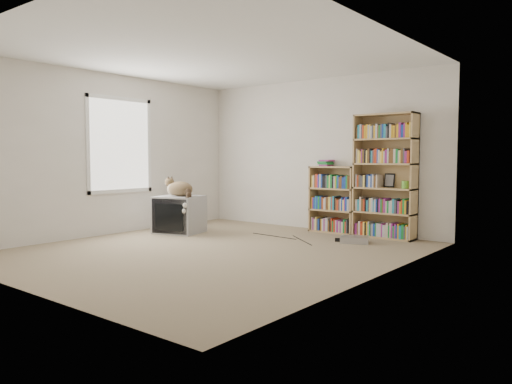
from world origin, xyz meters
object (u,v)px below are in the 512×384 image
Objects in this scene: bookcase_short at (334,202)px; dvd_player at (355,240)px; bookcase_tall at (385,179)px; cat at (181,191)px; crt_tv at (180,214)px.

bookcase_short reaches higher than dvd_player.
bookcase_short is 2.73× the size of dvd_player.
bookcase_tall is 4.75× the size of dvd_player.
cat reaches higher than dvd_player.
cat is at bearing -138.57° from bookcase_short.
cat is 3.15m from bookcase_tall.
crt_tv is 2.48m from bookcase_short.
crt_tv is 1.20× the size of cat.
bookcase_short is at bearing 31.56° from cat.
bookcase_tall is (2.70, 1.62, 0.20)m from cat.
dvd_player is (0.73, -0.68, -0.45)m from bookcase_short.
bookcase_tall is at bearing 21.10° from cat.
cat is 0.64× the size of bookcase_short.
bookcase_short is (1.91, 1.58, 0.20)m from crt_tv.
crt_tv is 0.39m from cat.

